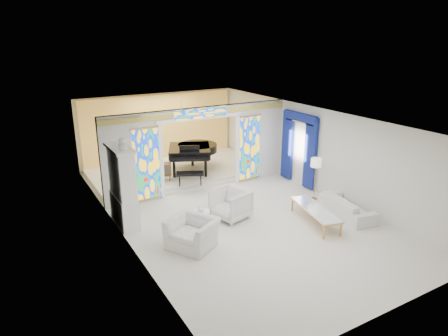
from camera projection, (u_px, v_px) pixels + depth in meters
floor at (229, 208)px, 12.94m from camera, size 12.00×12.00×0.00m
ceiling at (229, 117)px, 11.99m from camera, size 7.00×12.00×0.02m
wall_back at (159, 128)px, 17.40m from camera, size 7.00×0.02×3.00m
wall_front at (390, 249)px, 7.53m from camera, size 7.00×0.02×3.00m
wall_left at (118, 184)px, 10.82m from camera, size 0.02×12.00×3.00m
wall_right at (314, 149)px, 14.12m from camera, size 0.02×12.00×3.00m
partition_wall at (200, 145)px, 14.06m from camera, size 7.00×0.22×3.00m
stained_glass_left at (147, 164)px, 13.13m from camera, size 0.90×0.04×2.40m
stained_glass_right at (250, 148)px, 15.05m from camera, size 0.90×0.04×2.40m
stained_glass_transom at (201, 113)px, 13.61m from camera, size 2.00×0.04×0.34m
alcove_platform at (178, 171)px, 16.29m from camera, size 6.80×3.80×0.18m
gold_curtain_back at (160, 128)px, 17.31m from camera, size 6.70×0.10×2.90m
chandelier at (181, 111)px, 15.52m from camera, size 0.48×0.48×0.30m
blue_drapes at (299, 143)px, 14.63m from camera, size 0.14×1.85×2.65m
china_cabinet at (123, 187)px, 11.54m from camera, size 0.56×1.46×2.72m
armchair_left at (192, 233)px, 10.51m from camera, size 1.52×1.57×0.78m
armchair_right at (231, 204)px, 12.13m from camera, size 1.24×1.22×0.92m
sofa at (347, 206)px, 12.39m from camera, size 1.12×2.10×0.58m
side_table at (201, 218)px, 11.29m from camera, size 0.55×0.55×0.63m
vase at (201, 208)px, 11.19m from camera, size 0.22×0.22×0.20m
coffee_table at (315, 210)px, 11.82m from camera, size 1.10×2.17×0.46m
floor_lamp at (316, 165)px, 13.28m from camera, size 0.43×0.43×1.46m
grand_piano at (193, 150)px, 15.86m from camera, size 2.72×3.12×1.21m
tv_console at (164, 169)px, 14.83m from camera, size 0.67×0.58×0.65m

